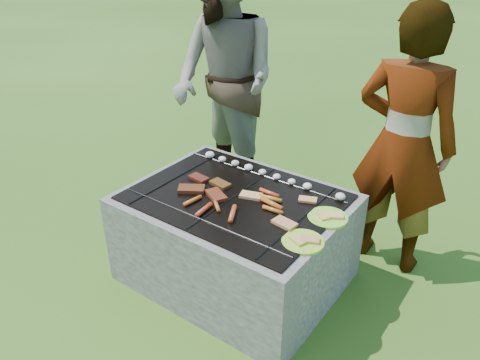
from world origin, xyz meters
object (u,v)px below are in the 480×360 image
Objects in this scene: fire_pit at (235,241)px; bystander at (224,82)px; plate_near at (303,241)px; plate_far at (328,217)px; cook at (403,144)px.

bystander is (-0.74, 0.87, 0.70)m from fire_pit.
plate_near reaches higher than fire_pit.
cook reaches higher than plate_far.
plate_near is (-0.00, -0.28, 0.00)m from plate_far.
bystander is at bearing 141.56° from plate_near.
fire_pit is 0.75× the size of cook.
plate_far is 0.17× the size of cook.
cook is at bearing 76.25° from plate_far.
plate_far is 0.72m from cook.
plate_near is at bearing 79.20° from cook.
cook is at bearing 80.27° from plate_near.
cook is 1.47m from bystander.
plate_near is 0.13× the size of cook.
cook is at bearing 46.97° from fire_pit.
bystander reaches higher than fire_pit.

